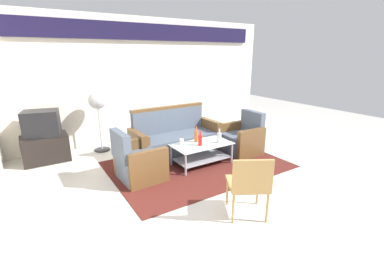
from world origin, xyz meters
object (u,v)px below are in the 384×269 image
object	(u,v)px
cup	(182,142)
television	(42,123)
armchair_right	(242,139)
bottle_red	(200,140)
coffee_table	(202,151)
bottle_orange	(196,136)
tv_stand	(46,148)
armchair_left	(138,163)
couch	(175,140)
pedestal_fan	(98,104)
wicker_chair	(249,182)
bottle_clear	(219,137)

from	to	relation	value
cup	television	xyz separation A→B (m)	(-2.11, 1.56, 0.30)
armchair_right	bottle_red	world-z (taller)	armchair_right
coffee_table	bottle_red	bearing A→B (deg)	-143.38
armchair_right	coffee_table	distance (m)	1.06
coffee_table	cup	distance (m)	0.42
bottle_orange	tv_stand	size ratio (longest dim) A/B	0.37
cup	television	size ratio (longest dim) A/B	0.15
armchair_left	armchair_right	distance (m)	2.28
couch	coffee_table	world-z (taller)	couch
armchair_right	bottle_orange	distance (m)	1.11
pedestal_fan	wicker_chair	size ratio (longest dim) A/B	1.51
coffee_table	pedestal_fan	distance (m)	2.38
bottle_orange	wicker_chair	size ratio (longest dim) A/B	0.36
armchair_left	bottle_orange	size ratio (longest dim) A/B	2.85
armchair_right	wicker_chair	bearing A→B (deg)	141.04
coffee_table	wicker_chair	world-z (taller)	wicker_chair
armchair_left	tv_stand	distance (m)	2.06
television	wicker_chair	bearing A→B (deg)	132.16
bottle_orange	wicker_chair	distance (m)	1.90
tv_stand	wicker_chair	world-z (taller)	wicker_chair
armchair_right	pedestal_fan	bearing A→B (deg)	56.57
coffee_table	pedestal_fan	bearing A→B (deg)	127.82
bottle_red	cup	xyz separation A→B (m)	(-0.25, 0.24, -0.06)
cup	tv_stand	xyz separation A→B (m)	(-2.11, 1.55, -0.20)
bottle_clear	television	distance (m)	3.32
armchair_left	bottle_red	xyz separation A→B (m)	(1.15, -0.12, 0.23)
bottle_red	pedestal_fan	size ratio (longest dim) A/B	0.22
bottle_clear	tv_stand	distance (m)	3.32
bottle_orange	cup	world-z (taller)	bottle_orange
bottle_clear	wicker_chair	xyz separation A→B (m)	(-0.77, -1.58, -0.02)
bottle_orange	couch	bearing A→B (deg)	102.53
bottle_clear	wicker_chair	world-z (taller)	wicker_chair
cup	tv_stand	distance (m)	2.63
bottle_red	pedestal_fan	xyz separation A→B (m)	(-1.31, 1.84, 0.50)
bottle_red	bottle_clear	bearing A→B (deg)	-9.39
armchair_right	bottle_orange	size ratio (longest dim) A/B	2.85
tv_stand	cup	bearing A→B (deg)	-36.39
armchair_right	wicker_chair	xyz separation A→B (m)	(-1.52, -1.78, 0.21)
couch	pedestal_fan	distance (m)	1.76
bottle_red	television	world-z (taller)	television
bottle_red	bottle_clear	xyz separation A→B (m)	(0.38, -0.06, -0.00)
television	pedestal_fan	size ratio (longest dim) A/B	0.54
bottle_clear	cup	world-z (taller)	bottle_clear
cup	wicker_chair	bearing A→B (deg)	-94.00
cup	wicker_chair	size ratio (longest dim) A/B	0.12
television	pedestal_fan	world-z (taller)	pedestal_fan
couch	bottle_clear	distance (m)	0.99
coffee_table	tv_stand	world-z (taller)	tv_stand
pedestal_fan	armchair_left	bearing A→B (deg)	-84.62
armchair_left	television	distance (m)	2.12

